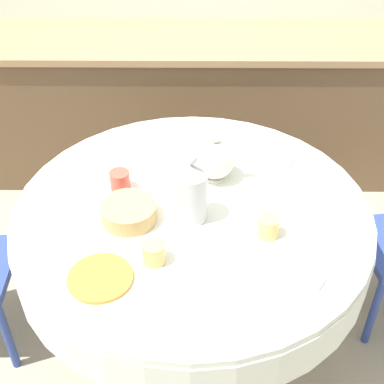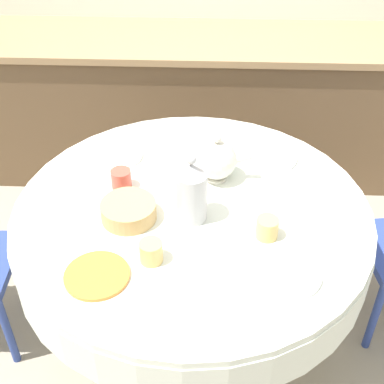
# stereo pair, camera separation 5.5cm
# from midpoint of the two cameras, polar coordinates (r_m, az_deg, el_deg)

# --- Properties ---
(ground_plane) EXTENTS (12.00, 12.00, 0.00)m
(ground_plane) POSITION_cam_midpoint_polar(r_m,az_deg,el_deg) (2.68, 0.61, -14.41)
(ground_plane) COLOR #9E937F
(kitchen_counter) EXTENTS (3.24, 0.64, 0.91)m
(kitchen_counter) POSITION_cam_midpoint_polar(r_m,az_deg,el_deg) (3.45, 1.43, 9.15)
(kitchen_counter) COLOR brown
(kitchen_counter) RESTS_ON ground_plane
(dining_table) EXTENTS (1.43, 1.43, 0.77)m
(dining_table) POSITION_cam_midpoint_polar(r_m,az_deg,el_deg) (2.20, 0.72, -4.13)
(dining_table) COLOR tan
(dining_table) RESTS_ON ground_plane
(plate_near_left) EXTENTS (0.23, 0.23, 0.01)m
(plate_near_left) POSITION_cam_midpoint_polar(r_m,az_deg,el_deg) (1.87, -9.27, -8.79)
(plate_near_left) COLOR orange
(plate_near_left) RESTS_ON dining_table
(cup_near_left) EXTENTS (0.08, 0.08, 0.08)m
(cup_near_left) POSITION_cam_midpoint_polar(r_m,az_deg,el_deg) (1.88, -3.55, -6.39)
(cup_near_left) COLOR #DBB766
(cup_near_left) RESTS_ON dining_table
(plate_near_right) EXTENTS (0.23, 0.23, 0.01)m
(plate_near_right) POSITION_cam_midpoint_polar(r_m,az_deg,el_deg) (1.89, 11.11, -8.61)
(plate_near_right) COLOR white
(plate_near_right) RESTS_ON dining_table
(cup_near_right) EXTENTS (0.08, 0.08, 0.08)m
(cup_near_right) POSITION_cam_midpoint_polar(r_m,az_deg,el_deg) (1.99, 8.81, -3.83)
(cup_near_right) COLOR #DBB766
(cup_near_right) RESTS_ON dining_table
(plate_far_left) EXTENTS (0.23, 0.23, 0.01)m
(plate_far_left) POSITION_cam_midpoint_polar(r_m,az_deg,el_deg) (2.42, -7.31, 3.91)
(plate_far_left) COLOR white
(plate_far_left) RESTS_ON dining_table
(cup_far_left) EXTENTS (0.08, 0.08, 0.08)m
(cup_far_left) POSITION_cam_midpoint_polar(r_m,az_deg,el_deg) (2.22, -6.86, 1.37)
(cup_far_left) COLOR #CC4C3D
(cup_far_left) RESTS_ON dining_table
(plate_far_right) EXTENTS (0.23, 0.23, 0.01)m
(plate_far_right) POSITION_cam_midpoint_polar(r_m,az_deg,el_deg) (2.42, 9.12, 3.64)
(plate_far_right) COLOR white
(plate_far_right) RESTS_ON dining_table
(cup_far_right) EXTENTS (0.08, 0.08, 0.08)m
(cup_far_right) POSITION_cam_midpoint_polar(r_m,az_deg,el_deg) (2.34, 3.69, 3.76)
(cup_far_right) COLOR #5BA39E
(cup_far_right) RESTS_ON dining_table
(coffee_carafe) EXTENTS (0.12, 0.12, 0.29)m
(coffee_carafe) POSITION_cam_midpoint_polar(r_m,az_deg,el_deg) (2.00, 0.84, 0.00)
(coffee_carafe) COLOR #B2B2B7
(coffee_carafe) RESTS_ON dining_table
(teapot) EXTENTS (0.23, 0.17, 0.22)m
(teapot) POSITION_cam_midpoint_polar(r_m,az_deg,el_deg) (2.22, 3.39, 3.44)
(teapot) COLOR silver
(teapot) RESTS_ON dining_table
(bread_basket) EXTENTS (0.22, 0.22, 0.07)m
(bread_basket) POSITION_cam_midpoint_polar(r_m,az_deg,el_deg) (2.06, -6.03, -2.02)
(bread_basket) COLOR tan
(bread_basket) RESTS_ON dining_table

